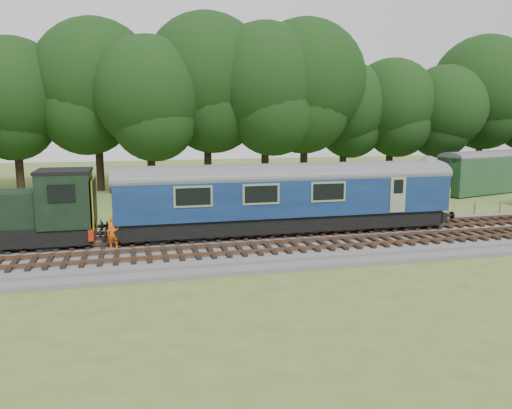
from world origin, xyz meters
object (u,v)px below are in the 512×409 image
object	(u,v)px
dmu_railcar	(287,192)
shunter_loco	(5,215)
parked_coach	(502,169)
worker	(113,233)

from	to	relation	value
dmu_railcar	shunter_loco	xyz separation A→B (m)	(-13.93, 0.00, -0.63)
shunter_loco	dmu_railcar	bearing A→B (deg)	-0.00
shunter_loco	parked_coach	xyz separation A→B (m)	(38.66, 13.27, 0.11)
dmu_railcar	parked_coach	distance (m)	28.07
worker	dmu_railcar	bearing A→B (deg)	12.17
parked_coach	shunter_loco	bearing A→B (deg)	-176.85
shunter_loco	parked_coach	world-z (taller)	shunter_loco
dmu_railcar	parked_coach	bearing A→B (deg)	28.22
dmu_railcar	shunter_loco	distance (m)	13.94
dmu_railcar	worker	size ratio (longest dim) A/B	11.42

